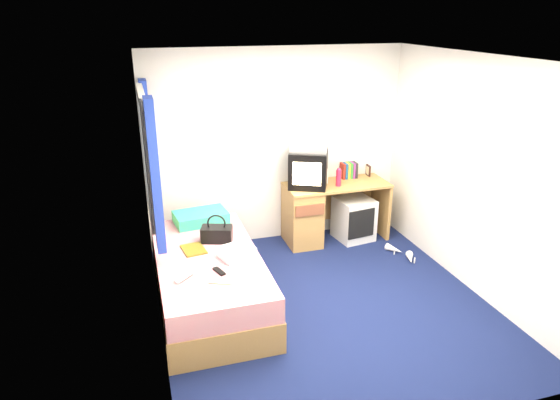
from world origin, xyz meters
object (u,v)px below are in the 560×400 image
object	(u,v)px
crt_tv	(308,169)
towel	(237,252)
desk	(315,211)
pink_water_bottle	(339,178)
magazine	(194,249)
remote_control	(219,271)
white_heels	(402,254)
pillow	(201,217)
vcr	(309,147)
bed	(209,279)
handbag	(217,233)
colour_swatch_fan	(221,282)
water_bottle	(184,275)
storage_cube	(354,219)
aerosol_can	(326,176)
picture_frame	(368,170)

from	to	relation	value
crt_tv	towel	world-z (taller)	crt_tv
desk	pink_water_bottle	world-z (taller)	pink_water_bottle
magazine	remote_control	bearing A→B (deg)	-72.47
pink_water_bottle	magazine	size ratio (longest dim) A/B	0.73
white_heels	remote_control	bearing A→B (deg)	-163.08
pillow	desk	size ratio (longest dim) A/B	0.44
remote_control	vcr	bearing A→B (deg)	26.92
bed	desk	bearing A→B (deg)	34.93
handbag	colour_swatch_fan	xyz separation A→B (m)	(-0.12, -0.86, -0.08)
magazine	remote_control	distance (m)	0.54
desk	water_bottle	distance (m)	2.33
storage_cube	aerosol_can	bearing A→B (deg)	153.20
pink_water_bottle	magazine	world-z (taller)	pink_water_bottle
crt_tv	handbag	bearing A→B (deg)	-123.82
pillow	aerosol_can	world-z (taller)	aerosol_can
vcr	remote_control	distance (m)	2.11
magazine	white_heels	world-z (taller)	magazine
pink_water_bottle	remote_control	bearing A→B (deg)	-142.23
towel	water_bottle	xyz separation A→B (m)	(-0.53, -0.28, -0.02)
crt_tv	desk	bearing A→B (deg)	24.83
storage_cube	white_heels	size ratio (longest dim) A/B	1.08
picture_frame	desk	bearing A→B (deg)	-164.16
colour_swatch_fan	water_bottle	bearing A→B (deg)	150.87
towel	water_bottle	world-z (taller)	towel
crt_tv	aerosol_can	bearing A→B (deg)	34.63
handbag	storage_cube	bearing A→B (deg)	38.73
colour_swatch_fan	storage_cube	bearing A→B (deg)	38.02
aerosol_can	white_heels	bearing A→B (deg)	-48.01
storage_cube	vcr	world-z (taller)	vcr
colour_swatch_fan	desk	bearing A→B (deg)	47.64
pillow	storage_cube	xyz separation A→B (m)	(1.97, 0.18, -0.33)
pillow	bed	bearing A→B (deg)	-93.94
storage_cube	white_heels	world-z (taller)	storage_cube
towel	pillow	bearing A→B (deg)	102.49
vcr	water_bottle	xyz separation A→B (m)	(-1.69, -1.48, -0.67)
crt_tv	aerosol_can	size ratio (longest dim) A/B	3.01
aerosol_can	storage_cube	bearing A→B (deg)	-18.63
pillow	white_heels	distance (m)	2.43
vcr	colour_swatch_fan	bearing A→B (deg)	-105.93
aerosol_can	handbag	distance (m)	1.75
crt_tv	water_bottle	distance (m)	2.28
storage_cube	handbag	size ratio (longest dim) A/B	1.54
storage_cube	pink_water_bottle	size ratio (longest dim) A/B	2.66
pillow	remote_control	size ratio (longest dim) A/B	3.60
remote_control	pink_water_bottle	bearing A→B (deg)	18.28
picture_frame	remote_control	distance (m)	2.81
picture_frame	water_bottle	distance (m)	3.08
pillow	towel	xyz separation A→B (m)	(0.21, -0.94, -0.01)
vcr	bed	bearing A→B (deg)	-118.73
water_bottle	crt_tv	bearing A→B (deg)	41.04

